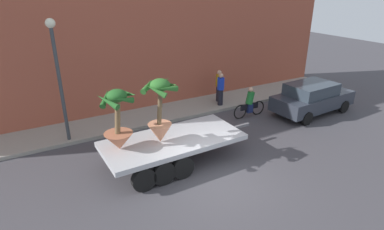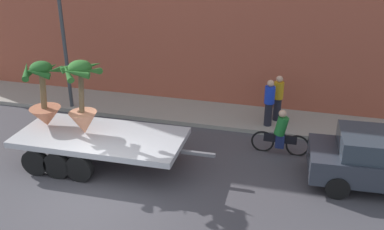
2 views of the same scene
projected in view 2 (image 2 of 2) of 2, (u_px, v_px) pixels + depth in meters
The scene contains 9 objects.
ground_plane at pixel (99, 199), 11.48m from camera, with size 60.00×60.00×0.00m, color #423F44.
sidewalk at pixel (169, 110), 16.83m from camera, with size 24.00×2.20×0.15m, color gray.
flatbed_trailer at pixel (94, 141), 12.96m from camera, with size 6.05×2.40×0.98m.
potted_palm_rear at pixel (82, 100), 12.47m from camera, with size 1.24×1.27×2.28m.
potted_palm_middle at pixel (44, 99), 13.05m from camera, with size 1.26×1.22×2.08m.
cyclist at pixel (281, 134), 13.52m from camera, with size 1.84×0.35×1.54m.
pedestrian_near_gate at pixel (269, 102), 15.02m from camera, with size 0.36×0.36×1.71m.
pedestrian_far_left at pixel (278, 97), 15.43m from camera, with size 0.36×0.36×1.71m.
street_lamp at pixel (63, 29), 15.74m from camera, with size 0.36×0.36×4.83m.
Camera 2 is at (4.91, -8.60, 6.71)m, focal length 40.01 mm.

